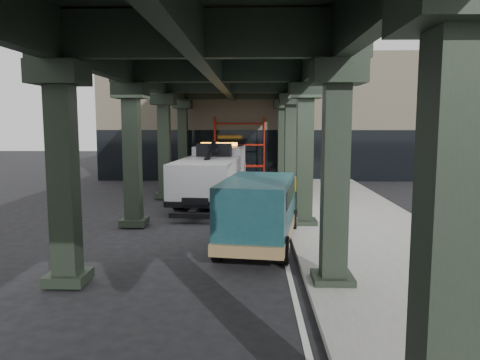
# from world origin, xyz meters

# --- Properties ---
(ground) EXTENTS (90.00, 90.00, 0.00)m
(ground) POSITION_xyz_m (0.00, 0.00, 0.00)
(ground) COLOR black
(ground) RESTS_ON ground
(sidewalk) EXTENTS (5.00, 40.00, 0.15)m
(sidewalk) POSITION_xyz_m (4.50, 2.00, 0.07)
(sidewalk) COLOR gray
(sidewalk) RESTS_ON ground
(lane_stripe) EXTENTS (0.12, 38.00, 0.01)m
(lane_stripe) POSITION_xyz_m (1.70, 2.00, 0.01)
(lane_stripe) COLOR silver
(lane_stripe) RESTS_ON ground
(viaduct) EXTENTS (7.40, 32.00, 6.40)m
(viaduct) POSITION_xyz_m (-0.40, 2.00, 5.46)
(viaduct) COLOR black
(viaduct) RESTS_ON ground
(building) EXTENTS (22.00, 10.00, 8.00)m
(building) POSITION_xyz_m (2.00, 20.00, 4.00)
(building) COLOR #C6B793
(building) RESTS_ON ground
(scaffolding) EXTENTS (3.08, 0.88, 4.00)m
(scaffolding) POSITION_xyz_m (0.00, 14.64, 2.11)
(scaffolding) COLOR #AC1B0D
(scaffolding) RESTS_ON ground
(tow_truck) EXTENTS (3.08, 8.73, 2.81)m
(tow_truck) POSITION_xyz_m (-1.04, 7.53, 1.37)
(tow_truck) COLOR black
(tow_truck) RESTS_ON ground
(towed_van) EXTENTS (2.67, 5.32, 2.07)m
(towed_van) POSITION_xyz_m (0.99, -0.56, 1.11)
(towed_van) COLOR #11383F
(towed_van) RESTS_ON ground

